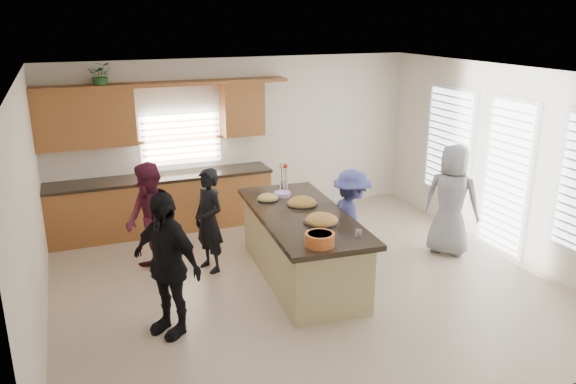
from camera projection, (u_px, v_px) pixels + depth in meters
name	position (u px, v px, depth m)	size (l,w,h in m)	color
floor	(305.00, 283.00, 7.64)	(6.50, 6.50, 0.00)	tan
room_shell	(306.00, 146.00, 7.06)	(6.52, 6.02, 2.81)	silver
back_cabinetry	(158.00, 178.00, 9.25)	(4.08, 0.66, 2.46)	brown
right_wall_glazing	(509.00, 167.00, 8.26)	(0.06, 4.00, 2.25)	white
island	(302.00, 247.00, 7.66)	(1.35, 2.78, 0.95)	tan
platter_front	(321.00, 221.00, 7.15)	(0.47, 0.47, 0.19)	black
platter_mid	(302.00, 203.00, 7.82)	(0.45, 0.45, 0.18)	black
platter_back	(268.00, 198.00, 8.02)	(0.33, 0.33, 0.13)	black
salad_bowl	(320.00, 239.00, 6.43)	(0.34, 0.34, 0.15)	#C85E24
clear_cup	(358.00, 233.00, 6.69)	(0.08, 0.08, 0.09)	white
plate_stack	(282.00, 194.00, 8.21)	(0.24, 0.24, 0.06)	#BE98DE
flower_vase	(284.00, 176.00, 8.42)	(0.14, 0.14, 0.41)	silver
potted_plant	(101.00, 75.00, 8.56)	(0.36, 0.31, 0.40)	#2D6C2B
woman_left_back	(209.00, 221.00, 7.82)	(0.54, 0.36, 1.49)	black
woman_left_mid	(151.00, 221.00, 7.62)	(0.78, 0.61, 1.61)	#571A2F
woman_left_front	(166.00, 264.00, 6.22)	(0.99, 0.41, 1.69)	black
woman_right_back	(351.00, 221.00, 7.81)	(0.95, 0.55, 1.47)	#3C4183
woman_right_front	(451.00, 200.00, 8.36)	(0.83, 0.54, 1.70)	gray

